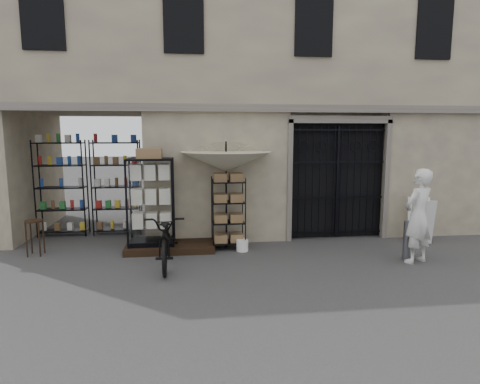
{
  "coord_description": "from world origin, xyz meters",
  "views": [
    {
      "loc": [
        -1.89,
        -7.51,
        2.67
      ],
      "look_at": [
        -0.8,
        1.4,
        1.35
      ],
      "focal_mm": 30.0,
      "sensor_mm": 36.0,
      "label": 1
    }
  ],
  "objects": [
    {
      "name": "easel_sign",
      "position": [
        3.63,
        1.4,
        0.56
      ],
      "size": [
        0.66,
        0.71,
        1.09
      ],
      "rotation": [
        0.0,
        0.0,
        -0.28
      ],
      "color": "silver",
      "rests_on": "ground"
    },
    {
      "name": "ground",
      "position": [
        0.0,
        0.0,
        0.0
      ],
      "size": [
        80.0,
        80.0,
        0.0
      ],
      "primitive_type": "plane",
      "color": "black",
      "rests_on": "ground"
    },
    {
      "name": "iron_gate",
      "position": [
        1.75,
        2.28,
        1.5
      ],
      "size": [
        2.5,
        0.21,
        3.0
      ],
      "color": "black",
      "rests_on": "ground"
    },
    {
      "name": "main_building",
      "position": [
        0.0,
        4.0,
        4.5
      ],
      "size": [
        14.0,
        4.0,
        9.0
      ],
      "primitive_type": "cube",
      "color": "tan",
      "rests_on": "ground"
    },
    {
      "name": "shopkeeper",
      "position": [
        2.73,
        0.06,
        0.0
      ],
      "size": [
        1.47,
        2.08,
        0.47
      ],
      "primitive_type": "imported",
      "rotation": [
        0.0,
        0.0,
        3.57
      ],
      "color": "silver",
      "rests_on": "ground"
    },
    {
      "name": "wire_rack",
      "position": [
        -1.06,
        1.54,
        0.82
      ],
      "size": [
        0.88,
        0.77,
        1.68
      ],
      "rotation": [
        0.0,
        0.0,
        -0.4
      ],
      "color": "black",
      "rests_on": "ground"
    },
    {
      "name": "display_cabinet",
      "position": [
        -2.8,
        1.57,
        1.03
      ],
      "size": [
        1.0,
        0.64,
        2.13
      ],
      "rotation": [
        0.0,
        0.0,
        0.03
      ],
      "color": "black",
      "rests_on": "step_platform"
    },
    {
      "name": "bicycle",
      "position": [
        -2.42,
        0.51,
        0.0
      ],
      "size": [
        0.76,
        1.12,
        2.1
      ],
      "primitive_type": "imported",
      "rotation": [
        0.0,
        0.0,
        0.03
      ],
      "color": "black",
      "rests_on": "ground"
    },
    {
      "name": "step_platform",
      "position": [
        -2.4,
        1.55,
        0.07
      ],
      "size": [
        2.0,
        0.9,
        0.15
      ],
      "primitive_type": "cube",
      "color": "black",
      "rests_on": "ground"
    },
    {
      "name": "market_umbrella",
      "position": [
        -1.09,
        1.67,
        2.15
      ],
      "size": [
        1.92,
        1.95,
        2.98
      ],
      "rotation": [
        0.0,
        0.0,
        -0.05
      ],
      "color": "black",
      "rests_on": "ground"
    },
    {
      "name": "shop_recess",
      "position": [
        -4.5,
        2.8,
        1.5
      ],
      "size": [
        3.0,
        1.7,
        3.0
      ],
      "primitive_type": "cube",
      "color": "black",
      "rests_on": "ground"
    },
    {
      "name": "white_bucket",
      "position": [
        -0.76,
        1.3,
        0.13
      ],
      "size": [
        0.3,
        0.3,
        0.26
      ],
      "primitive_type": "cylinder",
      "rotation": [
        0.0,
        0.0,
        0.13
      ],
      "color": "white",
      "rests_on": "ground"
    },
    {
      "name": "steel_bollard",
      "position": [
        2.61,
        0.22,
        0.42
      ],
      "size": [
        0.16,
        0.16,
        0.85
      ],
      "primitive_type": "cylinder",
      "rotation": [
        0.0,
        0.0,
        0.04
      ],
      "color": "slate",
      "rests_on": "ground"
    },
    {
      "name": "shop_shelving",
      "position": [
        -4.55,
        3.3,
        1.25
      ],
      "size": [
        2.7,
        0.5,
        2.5
      ],
      "primitive_type": "cube",
      "color": "black",
      "rests_on": "ground"
    },
    {
      "name": "wooden_stool",
      "position": [
        -5.32,
        1.53,
        0.42
      ],
      "size": [
        0.48,
        0.48,
        0.79
      ],
      "rotation": [
        0.0,
        0.0,
        0.32
      ],
      "color": "black",
      "rests_on": "ground"
    }
  ]
}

